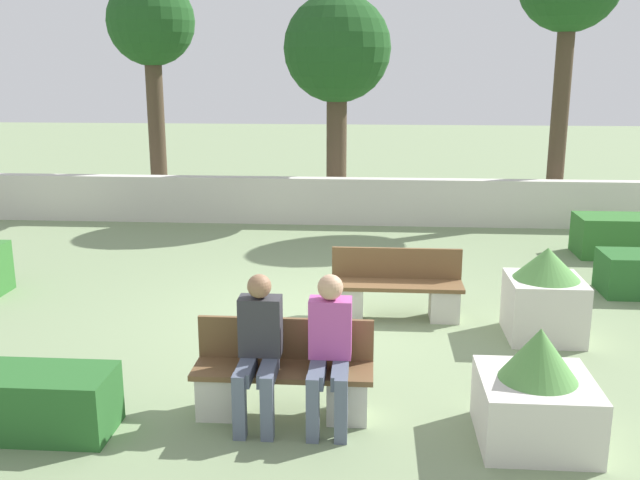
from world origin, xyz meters
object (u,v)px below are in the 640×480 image
object	(u,v)px
tree_leftmost	(151,29)
tree_center_left	(337,53)
person_seated_man	(259,343)
planter_corner_right	(536,395)
bench_left_side	(396,293)
planter_corner_left	(545,295)
bench_front	(283,381)
person_seated_woman	(329,344)

from	to	relation	value
tree_leftmost	tree_center_left	distance (m)	3.89
tree_leftmost	tree_center_left	bearing A→B (deg)	-1.62
person_seated_man	tree_center_left	world-z (taller)	tree_center_left
planter_corner_right	tree_center_left	bearing A→B (deg)	103.22
bench_left_side	planter_corner_left	distance (m)	1.81
bench_front	person_seated_woman	size ratio (longest dim) A/B	1.21
person_seated_man	tree_leftmost	distance (m)	10.35
bench_front	bench_left_side	xyz separation A→B (m)	(1.11, 2.68, 0.00)
person_seated_man	planter_corner_right	world-z (taller)	person_seated_man
person_seated_woman	tree_leftmost	distance (m)	10.59
person_seated_man	bench_left_side	bearing A→B (deg)	64.99
planter_corner_left	planter_corner_right	xyz separation A→B (m)	(-0.62, -2.45, -0.09)
planter_corner_right	bench_front	bearing A→B (deg)	171.51
planter_corner_left	planter_corner_right	size ratio (longest dim) A/B	1.07
bench_front	tree_leftmost	distance (m)	10.44
bench_front	planter_corner_right	world-z (taller)	planter_corner_right
bench_left_side	bench_front	bearing A→B (deg)	-103.52
planter_corner_right	tree_leftmost	bearing A→B (deg)	122.76
planter_corner_left	tree_center_left	distance (m)	7.90
planter_corner_left	tree_center_left	size ratio (longest dim) A/B	0.24
bench_left_side	person_seated_man	distance (m)	3.13
bench_front	tree_center_left	xyz separation A→B (m)	(0.02, 8.94, 3.04)
bench_front	person_seated_woman	world-z (taller)	person_seated_woman
tree_center_left	bench_left_side	bearing A→B (deg)	-80.12
bench_left_side	planter_corner_left	size ratio (longest dim) A/B	1.53
person_seated_woman	planter_corner_right	world-z (taller)	person_seated_woman
bench_left_side	tree_center_left	xyz separation A→B (m)	(-1.09, 6.26, 3.04)
bench_left_side	planter_corner_right	xyz separation A→B (m)	(1.09, -3.01, 0.10)
planter_corner_left	tree_center_left	xyz separation A→B (m)	(-2.80, 6.82, 2.85)
person_seated_man	person_seated_woman	xyz separation A→B (m)	(0.63, 0.00, 0.01)
planter_corner_left	tree_center_left	bearing A→B (deg)	112.32
bench_front	tree_center_left	world-z (taller)	tree_center_left
bench_front	tree_center_left	distance (m)	9.45
bench_front	planter_corner_left	world-z (taller)	planter_corner_left
person_seated_man	person_seated_woman	world-z (taller)	person_seated_woman
person_seated_man	planter_corner_right	size ratio (longest dim) A/B	1.32
bench_left_side	planter_corner_right	distance (m)	3.20
bench_front	tree_leftmost	xyz separation A→B (m)	(-3.84, 9.05, 3.52)
bench_left_side	person_seated_man	size ratio (longest dim) A/B	1.24
planter_corner_left	bench_front	bearing A→B (deg)	-143.03
tree_center_left	person_seated_woman	bearing A→B (deg)	-87.42
person_seated_man	person_seated_woman	distance (m)	0.63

